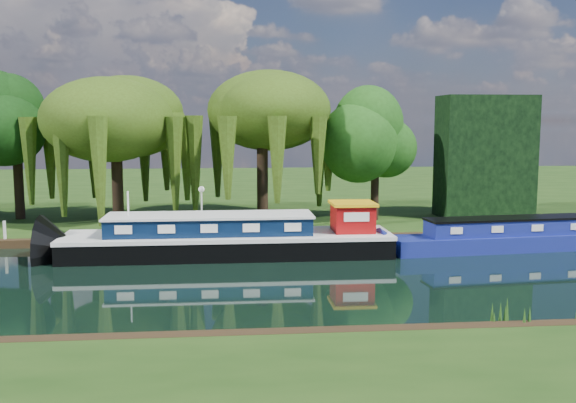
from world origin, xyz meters
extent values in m
plane|color=black|center=(0.00, 0.00, 0.00)|extent=(120.00, 120.00, 0.00)
cube|color=#19370F|center=(0.00, 34.00, 0.23)|extent=(120.00, 52.00, 0.45)
cube|color=black|center=(2.03, 5.09, 0.41)|extent=(16.42, 3.65, 1.09)
cube|color=silver|center=(2.03, 5.09, 1.05)|extent=(16.51, 3.73, 0.20)
cube|color=#081936|center=(1.12, 5.09, 1.59)|extent=(10.18, 2.63, 0.87)
cube|color=silver|center=(1.12, 5.09, 2.08)|extent=(10.36, 2.81, 0.11)
cube|color=maroon|center=(8.42, 5.09, 1.84)|extent=(2.01, 2.01, 1.37)
cube|color=#E9AB10|center=(8.42, 5.09, 2.60)|extent=(2.24, 2.24, 0.15)
cylinder|color=silver|center=(-2.89, 5.08, 2.25)|extent=(0.09, 0.09, 2.19)
cube|color=navy|center=(16.84, 5.18, 0.35)|extent=(13.02, 3.38, 0.97)
cube|color=navy|center=(16.84, 5.18, 1.24)|extent=(9.12, 2.48, 0.80)
cube|color=black|center=(16.84, 5.18, 1.69)|extent=(9.24, 2.59, 0.11)
cube|color=silver|center=(13.56, 4.03, 1.28)|extent=(0.65, 0.12, 0.34)
cube|color=silver|center=(15.80, 4.24, 1.28)|extent=(0.65, 0.12, 0.34)
cube|color=silver|center=(18.04, 4.46, 1.28)|extent=(0.65, 0.12, 0.34)
cube|color=silver|center=(20.29, 4.68, 1.28)|extent=(0.65, 0.12, 0.34)
imported|color=silver|center=(13.44, 5.70, 0.00)|extent=(2.33, 2.04, 1.17)
cylinder|color=black|center=(-4.85, 13.78, 3.03)|extent=(0.67, 0.67, 5.16)
ellipsoid|color=#31460F|center=(-4.85, 13.78, 6.76)|extent=(7.21, 7.21, 4.66)
cylinder|color=black|center=(4.23, 13.40, 3.06)|extent=(0.74, 0.74, 5.22)
ellipsoid|color=#31460F|center=(4.23, 13.40, 6.83)|extent=(7.13, 7.13, 4.61)
cylinder|color=black|center=(-11.49, 15.83, 3.79)|extent=(0.61, 0.61, 6.68)
ellipsoid|color=black|center=(-11.49, 15.83, 6.52)|extent=(5.34, 5.34, 5.34)
cylinder|color=black|center=(11.46, 13.27, 3.25)|extent=(0.52, 0.52, 5.60)
ellipsoid|color=#1B4611|center=(11.46, 13.27, 5.54)|extent=(4.48, 4.48, 4.48)
cube|color=black|center=(19.00, 14.00, 4.45)|extent=(6.00, 3.00, 8.00)
cylinder|color=silver|center=(0.50, 10.50, 1.55)|extent=(0.10, 0.10, 2.20)
sphere|color=white|center=(0.50, 10.50, 2.83)|extent=(0.36, 0.36, 0.36)
cylinder|color=silver|center=(-10.00, 8.40, 0.95)|extent=(0.16, 0.16, 1.00)
cylinder|color=silver|center=(-4.00, 8.40, 0.95)|extent=(0.16, 0.16, 1.00)
cylinder|color=silver|center=(3.00, 8.40, 0.95)|extent=(0.16, 0.16, 1.00)
cylinder|color=silver|center=(9.00, 8.40, 0.95)|extent=(0.16, 0.16, 1.00)
cone|color=#1A4B14|center=(11.00, -7.70, 0.55)|extent=(1.20, 1.20, 1.10)
camera|label=1|loc=(2.08, -27.02, 6.81)|focal=40.00mm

